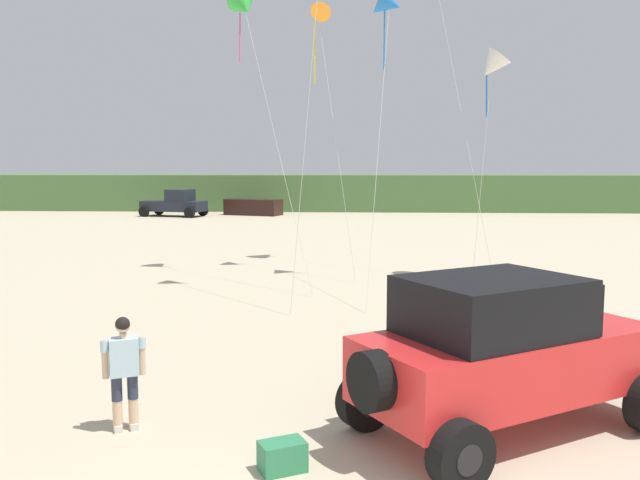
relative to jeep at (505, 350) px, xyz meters
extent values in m
cube|color=#4C703D|center=(3.28, 46.47, 0.27)|extent=(90.00, 6.14, 2.94)
cube|color=red|center=(0.06, 0.04, -0.19)|extent=(4.70, 3.90, 0.90)
cube|color=red|center=(1.46, 0.92, 0.18)|extent=(1.83, 2.02, 0.12)
cube|color=black|center=(-0.24, -0.15, 0.66)|extent=(2.88, 2.71, 0.80)
cube|color=black|center=(0.78, 0.49, 0.62)|extent=(0.97, 1.47, 0.72)
cube|color=black|center=(1.99, 1.25, -0.46)|extent=(1.13, 1.63, 0.28)
cylinder|color=black|center=(-1.90, -1.20, -0.09)|extent=(0.67, 0.81, 0.77)
cylinder|color=black|center=(0.99, 1.84, -0.78)|extent=(0.87, 0.70, 0.84)
cylinder|color=black|center=(0.99, 1.84, -0.78)|extent=(0.49, 0.47, 0.38)
cylinder|color=black|center=(-1.97, -0.02, -0.78)|extent=(0.87, 0.70, 0.84)
cylinder|color=black|center=(-1.97, -0.02, -0.78)|extent=(0.49, 0.47, 0.38)
cylinder|color=black|center=(-0.87, -1.77, -0.78)|extent=(0.87, 0.70, 0.84)
cylinder|color=black|center=(-0.87, -1.77, -0.78)|extent=(0.49, 0.47, 0.38)
cylinder|color=#DBB28E|center=(-5.51, -0.31, -0.95)|extent=(0.14, 0.14, 0.49)
cylinder|color=#2D3347|center=(-5.51, -0.31, -0.56)|extent=(0.15, 0.15, 0.36)
cube|color=silver|center=(-5.53, -0.27, -1.15)|extent=(0.21, 0.28, 0.10)
cylinder|color=#DBB28E|center=(-5.31, -0.22, -0.95)|extent=(0.14, 0.14, 0.49)
cylinder|color=#2D3347|center=(-5.31, -0.22, -0.56)|extent=(0.15, 0.15, 0.36)
cube|color=silver|center=(-5.33, -0.18, -1.15)|extent=(0.21, 0.28, 0.10)
cube|color=silver|center=(-5.41, -0.27, -0.11)|extent=(0.47, 0.40, 0.54)
cylinder|color=#DBB28E|center=(-5.64, -0.37, -0.12)|extent=(0.09, 0.09, 0.56)
cylinder|color=silver|center=(-5.64, -0.37, 0.07)|extent=(0.11, 0.11, 0.16)
cylinder|color=#DBB28E|center=(-5.18, -0.16, -0.12)|extent=(0.09, 0.09, 0.56)
cylinder|color=silver|center=(-5.18, -0.16, 0.07)|extent=(0.11, 0.11, 0.16)
cylinder|color=#DBB28E|center=(-5.41, -0.27, 0.20)|extent=(0.10, 0.10, 0.08)
sphere|color=#DBB28E|center=(-5.41, -0.27, 0.34)|extent=(0.21, 0.21, 0.21)
sphere|color=black|center=(-5.40, -0.28, 0.36)|extent=(0.21, 0.21, 0.21)
cube|color=#2D7F51|center=(-3.02, -1.41, -1.01)|extent=(0.66, 0.58, 0.38)
cube|color=#1E232D|center=(-15.59, 38.71, -0.44)|extent=(4.92, 2.95, 0.76)
cube|color=#1E232D|center=(-15.05, 38.58, 0.36)|extent=(1.98, 2.13, 0.84)
cylinder|color=black|center=(-13.54, 39.28, -0.82)|extent=(0.80, 0.43, 0.76)
cylinder|color=black|center=(-14.04, 37.25, -0.82)|extent=(0.80, 0.43, 0.76)
cylinder|color=black|center=(-17.13, 40.17, -0.82)|extent=(0.80, 0.43, 0.76)
cylinder|color=black|center=(-17.64, 38.13, -0.82)|extent=(0.80, 0.43, 0.76)
cube|color=black|center=(-9.93, 40.25, -0.60)|extent=(4.52, 2.90, 1.20)
cone|color=white|center=(2.23, 12.95, 5.79)|extent=(1.17, 1.04, 1.27)
cylinder|color=blue|center=(2.08, 12.95, 4.84)|extent=(0.05, 0.25, 1.41)
cylinder|color=silver|center=(1.88, 12.26, 2.32)|extent=(0.72, 1.41, 6.94)
cylinder|color=silver|center=(-3.30, 8.45, 5.39)|extent=(0.96, 2.72, 13.08)
cone|color=green|center=(-5.99, 13.79, 7.96)|extent=(1.53, 1.42, 1.38)
cylinder|color=#E04C93|center=(-6.14, 13.79, 6.92)|extent=(0.05, 0.21, 1.65)
cylinder|color=silver|center=(-4.68, 11.64, 3.41)|extent=(2.64, 4.32, 9.12)
cone|color=blue|center=(-1.11, 12.74, 7.73)|extent=(1.07, 0.97, 1.14)
cylinder|color=blue|center=(-1.26, 12.74, 6.59)|extent=(0.05, 0.08, 1.84)
cylinder|color=silver|center=(-1.49, 10.11, 3.29)|extent=(0.76, 5.29, 8.88)
cone|color=orange|center=(-3.50, 14.70, 7.78)|extent=(1.06, 0.99, 1.00)
cylinder|color=yellow|center=(-3.65, 14.70, 6.52)|extent=(0.05, 0.26, 2.09)
cylinder|color=silver|center=(-2.82, 13.31, 3.32)|extent=(1.37, 2.78, 8.94)
cylinder|color=silver|center=(1.01, 13.74, 6.15)|extent=(2.43, 4.62, 14.61)
camera|label=1|loc=(-2.11, -9.26, 2.61)|focal=37.20mm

